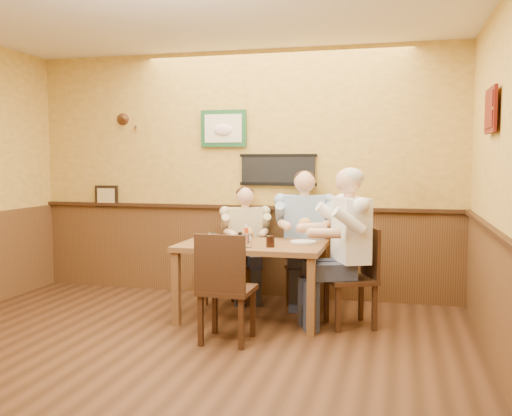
{
  "coord_description": "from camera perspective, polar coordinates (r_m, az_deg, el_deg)",
  "views": [
    {
      "loc": [
        1.77,
        -3.82,
        1.56
      ],
      "look_at": [
        0.44,
        1.45,
        1.1
      ],
      "focal_mm": 40.0,
      "sensor_mm": 36.0,
      "label": 1
    }
  ],
  "objects": [
    {
      "name": "diner_tan_shirt",
      "position": [
        6.42,
        -1.1,
        -4.07
      ],
      "size": [
        0.67,
        0.67,
        1.13
      ],
      "primitive_type": null,
      "rotation": [
        0.0,
        0.0,
        0.35
      ],
      "color": "beige",
      "rests_on": "ground"
    },
    {
      "name": "diner_blue_polo",
      "position": [
        6.23,
        4.85,
        -3.59
      ],
      "size": [
        0.69,
        0.69,
        1.3
      ],
      "primitive_type": null,
      "rotation": [
        0.0,
        0.0,
        0.17
      ],
      "color": "#8BABD1",
      "rests_on": "ground"
    },
    {
      "name": "chair_back_left",
      "position": [
        6.45,
        -1.1,
        -5.56
      ],
      "size": [
        0.47,
        0.47,
        0.79
      ],
      "primitive_type": null,
      "rotation": [
        0.0,
        0.0,
        0.35
      ],
      "color": "#392112",
      "rests_on": "ground"
    },
    {
      "name": "plate_far_left",
      "position": [
        5.78,
        -3.88,
        -3.14
      ],
      "size": [
        0.34,
        0.34,
        0.02
      ],
      "primitive_type": "cylinder",
      "rotation": [
        0.0,
        0.0,
        0.35
      ],
      "color": "white",
      "rests_on": "dining_table"
    },
    {
      "name": "salt_shaker",
      "position": [
        5.65,
        -2.41,
        -3.01
      ],
      "size": [
        0.04,
        0.04,
        0.08
      ],
      "primitive_type": "cylinder",
      "rotation": [
        0.0,
        0.0,
        -0.41
      ],
      "color": "silver",
      "rests_on": "dining_table"
    },
    {
      "name": "water_glass_mid",
      "position": [
        5.28,
        -0.9,
        -3.28
      ],
      "size": [
        0.11,
        0.11,
        0.13
      ],
      "primitive_type": "cylinder",
      "rotation": [
        0.0,
        0.0,
        -0.43
      ],
      "color": "silver",
      "rests_on": "dining_table"
    },
    {
      "name": "cola_tumbler",
      "position": [
        5.31,
        1.45,
        -3.37
      ],
      "size": [
        0.09,
        0.09,
        0.1
      ],
      "primitive_type": "cylinder",
      "rotation": [
        0.0,
        0.0,
        -0.1
      ],
      "color": "black",
      "rests_on": "dining_table"
    },
    {
      "name": "chair_back_right",
      "position": [
        6.26,
        4.84,
        -5.35
      ],
      "size": [
        0.48,
        0.48,
        0.91
      ],
      "primitive_type": null,
      "rotation": [
        0.0,
        0.0,
        0.17
      ],
      "color": "#392112",
      "rests_on": "ground"
    },
    {
      "name": "diner_white_elder",
      "position": [
        5.4,
        9.43,
        -4.74
      ],
      "size": [
        0.81,
        0.81,
        1.34
      ],
      "primitive_type": null,
      "rotation": [
        0.0,
        0.0,
        -1.15
      ],
      "color": "white",
      "rests_on": "ground"
    },
    {
      "name": "pepper_shaker",
      "position": [
        5.61,
        -1.6,
        -2.95
      ],
      "size": [
        0.05,
        0.05,
        0.1
      ],
      "primitive_type": "cylinder",
      "rotation": [
        0.0,
        0.0,
        -0.4
      ],
      "color": "black",
      "rests_on": "dining_table"
    },
    {
      "name": "room",
      "position": [
        4.32,
        -8.18,
        6.48
      ],
      "size": [
        5.02,
        5.03,
        2.81
      ],
      "color": "#351E10",
      "rests_on": "ground"
    },
    {
      "name": "water_glass_left",
      "position": [
        5.38,
        -4.39,
        -3.17
      ],
      "size": [
        0.1,
        0.1,
        0.13
      ],
      "primitive_type": "cylinder",
      "rotation": [
        0.0,
        0.0,
        0.18
      ],
      "color": "silver",
      "rests_on": "dining_table"
    },
    {
      "name": "hot_sauce_bottle",
      "position": [
        5.52,
        -0.97,
        -2.71
      ],
      "size": [
        0.05,
        0.05,
        0.17
      ],
      "primitive_type": "cylinder",
      "rotation": [
        0.0,
        0.0,
        -0.38
      ],
      "color": "red",
      "rests_on": "dining_table"
    },
    {
      "name": "dining_table",
      "position": [
        5.57,
        -0.37,
        -4.48
      ],
      "size": [
        1.4,
        0.9,
        0.75
      ],
      "color": "brown",
      "rests_on": "ground"
    },
    {
      "name": "chair_right_end",
      "position": [
        5.43,
        9.4,
        -6.83
      ],
      "size": [
        0.57,
        0.57,
        0.94
      ],
      "primitive_type": null,
      "rotation": [
        0.0,
        0.0,
        -1.15
      ],
      "color": "#392112",
      "rests_on": "ground"
    },
    {
      "name": "plate_far_right",
      "position": [
        5.62,
        4.76,
        -3.38
      ],
      "size": [
        0.26,
        0.26,
        0.02
      ],
      "primitive_type": "cylinder",
      "rotation": [
        0.0,
        0.0,
        -0.03
      ],
      "color": "white",
      "rests_on": "dining_table"
    },
    {
      "name": "chair_near_side",
      "position": [
        4.93,
        -2.89,
        -7.88
      ],
      "size": [
        0.45,
        0.45,
        0.95
      ],
      "primitive_type": null,
      "rotation": [
        0.0,
        0.0,
        3.12
      ],
      "color": "#392112",
      "rests_on": "ground"
    }
  ]
}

